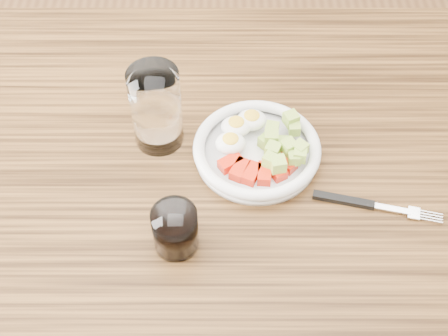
{
  "coord_description": "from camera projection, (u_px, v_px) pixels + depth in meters",
  "views": [
    {
      "loc": [
        -0.01,
        -0.59,
        1.57
      ],
      "look_at": [
        -0.01,
        0.01,
        0.8
      ],
      "focal_mm": 50.0,
      "sensor_mm": 36.0,
      "label": 1
    }
  ],
  "objects": [
    {
      "name": "coffee_glass",
      "position": [
        175.0,
        229.0,
        0.9
      ],
      "size": [
        0.07,
        0.07,
        0.08
      ],
      "color": "white",
      "rests_on": "dining_table"
    },
    {
      "name": "fork",
      "position": [
        361.0,
        203.0,
        0.96
      ],
      "size": [
        0.2,
        0.06,
        0.01
      ],
      "color": "black",
      "rests_on": "dining_table"
    },
    {
      "name": "water_glass",
      "position": [
        156.0,
        108.0,
        0.99
      ],
      "size": [
        0.08,
        0.08,
        0.15
      ],
      "primitive_type": "cylinder",
      "color": "white",
      "rests_on": "dining_table"
    },
    {
      "name": "bowl",
      "position": [
        257.0,
        148.0,
        1.01
      ],
      "size": [
        0.21,
        0.21,
        0.05
      ],
      "color": "white",
      "rests_on": "dining_table"
    },
    {
      "name": "dining_table",
      "position": [
        230.0,
        220.0,
        1.07
      ],
      "size": [
        1.5,
        0.9,
        0.77
      ],
      "color": "brown",
      "rests_on": "ground"
    }
  ]
}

